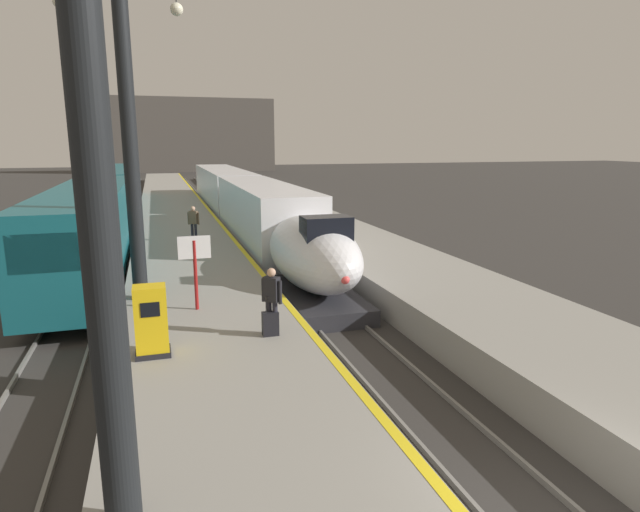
# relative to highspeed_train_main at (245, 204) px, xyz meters

# --- Properties ---
(platform_left) EXTENTS (4.80, 110.00, 1.05)m
(platform_left) POSITION_rel_highspeed_train_main_xyz_m (-4.05, -3.16, -1.40)
(platform_left) COLOR gray
(platform_left) RESTS_ON ground
(platform_right) EXTENTS (4.80, 110.00, 1.05)m
(platform_right) POSITION_rel_highspeed_train_main_xyz_m (4.05, -3.16, -1.40)
(platform_right) COLOR gray
(platform_right) RESTS_ON ground
(platform_left_safety_stripe) EXTENTS (0.20, 107.80, 0.01)m
(platform_left_safety_stripe) POSITION_rel_highspeed_train_main_xyz_m (-1.77, -3.16, -0.87)
(platform_left_safety_stripe) COLOR yellow
(platform_left_safety_stripe) RESTS_ON platform_left
(rail_main_left) EXTENTS (0.08, 110.00, 0.12)m
(rail_main_left) POSITION_rel_highspeed_train_main_xyz_m (-0.75, -0.41, -1.86)
(rail_main_left) COLOR slate
(rail_main_left) RESTS_ON ground
(rail_main_right) EXTENTS (0.08, 110.00, 0.12)m
(rail_main_right) POSITION_rel_highspeed_train_main_xyz_m (0.75, -0.41, -1.86)
(rail_main_right) COLOR slate
(rail_main_right) RESTS_ON ground
(rail_secondary_left) EXTENTS (0.08, 110.00, 0.12)m
(rail_secondary_left) POSITION_rel_highspeed_train_main_xyz_m (-8.85, -0.41, -1.86)
(rail_secondary_left) COLOR slate
(rail_secondary_left) RESTS_ON ground
(rail_secondary_right) EXTENTS (0.08, 110.00, 0.12)m
(rail_secondary_right) POSITION_rel_highspeed_train_main_xyz_m (-7.35, -0.41, -1.86)
(rail_secondary_right) COLOR slate
(rail_secondary_right) RESTS_ON ground
(highspeed_train_main) EXTENTS (2.92, 38.32, 3.60)m
(highspeed_train_main) POSITION_rel_highspeed_train_main_xyz_m (0.00, 0.00, 0.00)
(highspeed_train_main) COLOR silver
(highspeed_train_main) RESTS_ON ground
(regional_train_adjacent) EXTENTS (2.85, 36.60, 3.80)m
(regional_train_adjacent) POSITION_rel_highspeed_train_main_xyz_m (-8.10, 0.78, 0.20)
(regional_train_adjacent) COLOR #145660
(regional_train_adjacent) RESTS_ON ground
(station_column_near) EXTENTS (4.00, 0.68, 8.76)m
(station_column_near) POSITION_rel_highspeed_train_main_xyz_m (-5.84, -26.90, 4.52)
(station_column_near) COLOR black
(station_column_near) RESTS_ON platform_left
(station_column_mid) EXTENTS (4.00, 0.68, 9.27)m
(station_column_mid) POSITION_rel_highspeed_train_main_xyz_m (-5.90, -16.63, 4.69)
(station_column_mid) COLOR black
(station_column_mid) RESTS_ON platform_left
(passenger_near_edge) EXTENTS (0.44, 0.42, 1.69)m
(passenger_near_edge) POSITION_rel_highspeed_train_main_xyz_m (-2.72, -20.83, 0.12)
(passenger_near_edge) COLOR #23232D
(passenger_near_edge) RESTS_ON platform_left
(passenger_mid_platform) EXTENTS (0.53, 0.36, 1.69)m
(passenger_mid_platform) POSITION_rel_highspeed_train_main_xyz_m (-3.64, -7.34, 0.12)
(passenger_mid_platform) COLOR #23232D
(passenger_mid_platform) RESTS_ON platform_left
(rolling_suitcase) EXTENTS (0.40, 0.22, 0.98)m
(rolling_suitcase) POSITION_rel_highspeed_train_main_xyz_m (-2.78, -20.89, -0.57)
(rolling_suitcase) COLOR black
(rolling_suitcase) RESTS_ON platform_left
(ticket_machine_yellow) EXTENTS (0.76, 0.62, 1.60)m
(ticket_machine_yellow) POSITION_rel_highspeed_train_main_xyz_m (-5.55, -21.34, -0.13)
(ticket_machine_yellow) COLOR yellow
(ticket_machine_yellow) RESTS_ON platform_left
(departure_info_board) EXTENTS (0.90, 0.10, 2.12)m
(departure_info_board) POSITION_rel_highspeed_train_main_xyz_m (-4.35, -18.21, 0.63)
(departure_info_board) COLOR maroon
(departure_info_board) RESTS_ON platform_left
(terminus_back_wall) EXTENTS (36.00, 2.00, 14.00)m
(terminus_back_wall) POSITION_rel_highspeed_train_main_xyz_m (0.00, 74.09, 5.08)
(terminus_back_wall) COLOR #4C4742
(terminus_back_wall) RESTS_ON ground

